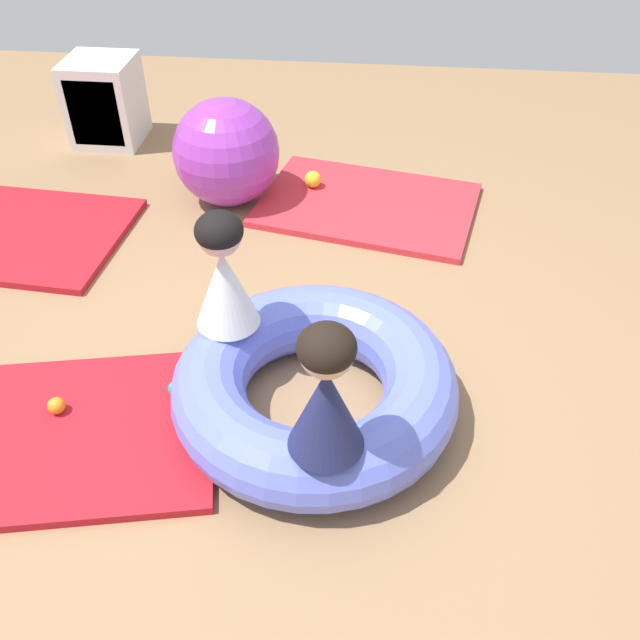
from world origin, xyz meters
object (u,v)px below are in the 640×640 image
Objects in this scene: play_ball_yellow at (313,179)px; storage_cube at (104,102)px; inflatable_cushion at (315,386)px; play_ball_teal at (177,389)px; child_in_white at (223,272)px; child_in_navy at (326,392)px; exercise_ball_large at (226,153)px; play_ball_orange at (56,406)px.

play_ball_yellow is 0.18× the size of storage_cube.
inflatable_cushion is 16.10× the size of play_ball_teal.
play_ball_teal is at bearing 87.37° from child_in_white.
child_in_navy is 0.92m from play_ball_teal.
child_in_white is (-0.38, 0.19, 0.40)m from inflatable_cushion.
child_in_white is at bearing -77.68° from exercise_ball_large.
inflatable_cushion is 0.58m from child_in_white.
play_ball_yellow is (-0.30, 2.23, -0.46)m from child_in_navy.
play_ball_teal is 2.63m from storage_cube.
play_ball_yellow is (0.83, 1.96, 0.02)m from play_ball_orange.
inflatable_cushion is 11.39× the size of play_ball_yellow.
inflatable_cushion reaches higher than play_ball_teal.
child_in_navy reaches higher than play_ball_teal.
play_ball_orange is 0.49m from play_ball_teal.
exercise_ball_large is at bearing -35.33° from storage_cube.
inflatable_cushion is 16.38× the size of play_ball_orange.
play_ball_teal is at bearing -64.91° from storage_cube.
play_ball_teal is 0.12× the size of exercise_ball_large.
storage_cube is at bearing 144.67° from exercise_ball_large.
play_ball_orange is at bearing -112.97° from play_ball_yellow.
play_ball_orange is 1.87m from exercise_ball_large.
play_ball_yellow is (0.17, 1.62, -0.46)m from child_in_white.
inflatable_cushion is 1.82m from exercise_ball_large.
child_in_navy is at bearing -31.69° from play_ball_teal.
storage_cube is (-0.65, 2.52, 0.20)m from play_ball_orange.
play_ball_teal is at bearing -101.45° from play_ball_yellow.
child_in_white is at bearing 27.08° from play_ball_orange.
play_ball_yellow is 1.60m from storage_cube.
child_in_white is 2.56m from storage_cube.
child_in_navy is 7.21× the size of play_ball_teal.
play_ball_yellow is at bearing 15.72° from exercise_ball_large.
child_in_navy is 1.25m from play_ball_orange.
play_ball_teal is (-0.67, 0.41, -0.48)m from child_in_navy.
play_ball_teal is (0.46, 0.14, 0.00)m from play_ball_orange.
child_in_white is 1.00× the size of child_in_navy.
child_in_white is 0.83× the size of exercise_ball_large.
storage_cube reaches higher than play_ball_orange.
child_in_white is 1.54m from exercise_ball_large.
inflatable_cushion is at bearing 8.17° from play_ball_orange.
exercise_ball_large is at bearing 79.43° from play_ball_orange.
child_in_navy reaches higher than inflatable_cushion.
inflatable_cushion is 2.92m from storage_cube.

